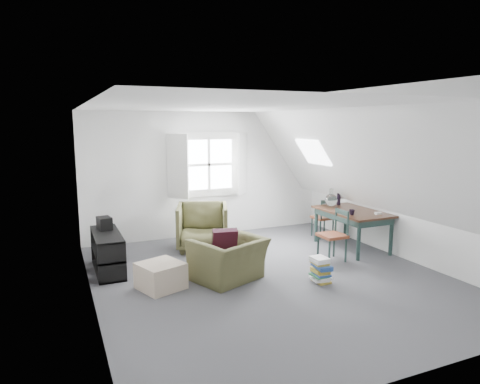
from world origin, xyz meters
name	(u,v)px	position (x,y,z in m)	size (l,w,h in m)	color
floor	(270,277)	(0.00, 0.00, 0.00)	(5.50, 5.50, 0.00)	#49494E
ceiling	(272,107)	(0.00, 0.00, 2.50)	(5.50, 5.50, 0.00)	white
wall_back	(208,174)	(0.00, 2.75, 1.25)	(5.00, 5.00, 0.00)	white
wall_front	(420,244)	(0.00, -2.75, 1.25)	(5.00, 5.00, 0.00)	white
wall_left	(89,209)	(-2.50, 0.00, 1.25)	(5.50, 5.50, 0.00)	white
wall_right	(403,185)	(2.50, 0.00, 1.25)	(5.50, 5.50, 0.00)	white
slope_left	(165,163)	(-1.55, 0.00, 1.78)	(5.50, 5.50, 0.00)	white
slope_right	(359,155)	(1.55, 0.00, 1.78)	(5.50, 5.50, 0.00)	white
dormer_window	(209,165)	(0.00, 2.68, 1.45)	(1.71, 0.35, 1.30)	white
skylight	(313,152)	(1.55, 1.30, 1.75)	(0.55, 0.75, 0.04)	white
armchair_near	(229,280)	(-0.61, 0.17, 0.00)	(0.96, 0.84, 0.62)	#494927
armchair_far	(203,249)	(-0.45, 1.81, 0.00)	(0.89, 0.92, 0.84)	#494927
throw_pillow	(225,241)	(-0.61, 0.32, 0.55)	(0.37, 0.11, 0.37)	#370F1E
ottoman	(161,276)	(-1.60, 0.24, 0.18)	(0.55, 0.55, 0.36)	tan
dining_table	(352,215)	(2.07, 0.76, 0.61)	(0.85, 1.41, 0.71)	black
demijohn	(331,200)	(1.92, 1.21, 0.84)	(0.24, 0.24, 0.33)	silver
vase_twigs	(339,198)	(2.17, 1.31, 0.83)	(0.07, 0.08, 0.58)	black
cup	(352,215)	(1.82, 0.46, 0.71)	(0.10, 0.10, 0.09)	black
paper_box	(378,213)	(2.27, 0.31, 0.72)	(0.11, 0.07, 0.04)	white
dining_chair_far	(324,217)	(2.03, 1.60, 0.41)	(0.37, 0.37, 0.79)	brown
dining_chair_near	(334,234)	(1.34, 0.30, 0.45)	(0.40, 0.40, 0.86)	brown
media_shelf	(108,255)	(-2.18, 1.24, 0.27)	(0.39, 1.18, 0.61)	black
electronics_box	(104,224)	(-2.18, 1.53, 0.70)	(0.19, 0.27, 0.21)	black
magazine_stack	(321,270)	(0.58, -0.45, 0.18)	(0.27, 0.33, 0.37)	#B29933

